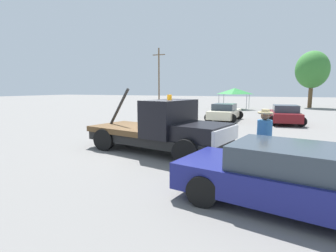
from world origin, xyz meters
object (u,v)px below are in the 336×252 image
person_near_truck (264,137)px  tow_truck (164,130)px  utility_pole (159,75)px  parked_car_maroon (285,115)px  canopy_tent_green (235,91)px  parked_car_olive (176,110)px  foreground_car (295,179)px  tree_left (312,70)px  parked_car_cream (225,112)px

person_near_truck → tow_truck: bearing=32.6°
utility_pole → parked_car_maroon: bearing=-46.9°
tow_truck → canopy_tent_green: (-0.69, 23.49, 1.30)m
parked_car_olive → utility_pole: 23.05m
foreground_car → person_near_truck: person_near_truck is taller
parked_car_olive → parked_car_maroon: bearing=-93.0°
foreground_car → canopy_tent_green: canopy_tent_green is taller
tow_truck → tree_left: (8.15, 29.92, 4.01)m
tree_left → foreground_car: bearing=-96.4°
person_near_truck → parked_car_olive: size_ratio=0.44×
canopy_tent_green → parked_car_cream: bearing=-85.3°
parked_car_olive → utility_pole: size_ratio=0.47×
foreground_car → parked_car_maroon: (0.22, 14.72, -0.00)m
person_near_truck → parked_car_maroon: (0.93, 12.65, -0.48)m
foreground_car → parked_car_olive: size_ratio=1.21×
tow_truck → parked_car_cream: bearing=100.8°
canopy_tent_green → parked_car_maroon: bearing=-66.4°
foreground_car → utility_pole: size_ratio=0.57×
person_near_truck → parked_car_cream: 13.22m
tree_left → person_near_truck: bearing=-98.1°
parked_car_cream → tree_left: size_ratio=0.61×
parked_car_maroon → parked_car_olive: bearing=82.6°
tow_truck → parked_car_cream: size_ratio=1.38×
parked_car_olive → canopy_tent_green: bearing=-15.5°
parked_car_olive → utility_pole: utility_pole is taller
parked_car_maroon → utility_pole: bearing=38.4°
foreground_car → tree_left: bearing=94.9°
foreground_car → utility_pole: (-18.89, 35.17, 4.22)m
tree_left → utility_pole: bearing=175.4°
tree_left → parked_car_cream: bearing=-112.9°
parked_car_cream → utility_pole: size_ratio=0.48×
parked_car_olive → parked_car_cream: 4.22m
parked_car_olive → person_near_truck: bearing=-150.1°
foreground_car → utility_pole: bearing=129.5°
parked_car_cream → canopy_tent_green: size_ratio=1.37×
parked_car_olive → parked_car_cream: bearing=-94.2°
parked_car_maroon → tree_left: tree_left is taller
parked_car_cream → canopy_tent_green: (-1.00, 12.09, 1.55)m
parked_car_cream → parked_car_maroon: (4.32, -0.12, -0.00)m
foreground_car → parked_car_maroon: 14.72m
parked_car_olive → canopy_tent_green: 12.33m
parked_car_olive → parked_car_cream: same height
parked_car_olive → canopy_tent_green: size_ratio=1.34×
person_near_truck → canopy_tent_green: size_ratio=0.59×
parked_car_olive → tow_truck: bearing=-161.9°
tow_truck → person_near_truck: 3.97m
tree_left → utility_pole: (-22.63, 1.81, -0.05)m
parked_car_cream → utility_pole: bearing=38.6°
parked_car_maroon → tree_left: bearing=-15.3°
foreground_car → parked_car_maroon: same height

